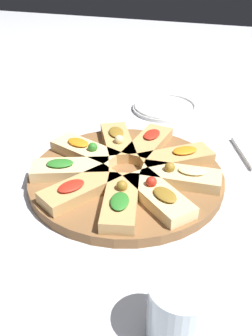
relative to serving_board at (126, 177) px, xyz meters
The scene contains 13 objects.
ground_plane 0.01m from the serving_board, ahead, with size 3.00×3.00×0.00m, color silver.
serving_board is the anchor object (origin of this frame).
focaccia_slice_0 0.11m from the serving_board, 69.47° to the left, with size 0.11×0.16×0.04m.
focaccia_slice_1 0.11m from the serving_board, 109.86° to the left, with size 0.11×0.16×0.03m.
focaccia_slice_2 0.11m from the serving_board, 147.60° to the left, with size 0.16×0.13×0.03m.
focaccia_slice_3 0.11m from the serving_board, 167.76° to the right, with size 0.16×0.09×0.04m.
focaccia_slice_4 0.11m from the serving_board, 131.41° to the right, with size 0.14×0.15×0.04m.
focaccia_slice_5 0.11m from the serving_board, 87.78° to the right, with size 0.06×0.16×0.04m.
focaccia_slice_6 0.11m from the serving_board, 53.14° to the right, with size 0.14×0.16×0.03m.
focaccia_slice_7 0.11m from the serving_board, ahead, with size 0.16×0.08×0.03m.
focaccia_slice_8 0.11m from the serving_board, 26.82° to the left, with size 0.16×0.12×0.04m.
plate_right 0.37m from the serving_board, ahead, with size 0.18×0.18×0.02m.
water_glass 0.36m from the serving_board, 152.29° to the right, with size 0.08×0.08×0.09m, color silver.
Camera 1 is at (-0.63, -0.19, 0.45)m, focal length 42.00 mm.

